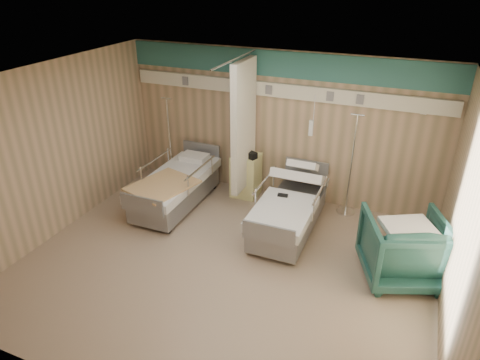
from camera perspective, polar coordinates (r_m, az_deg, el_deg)
name	(u,v)px	position (r m, az deg, el deg)	size (l,w,h in m)	color
ground	(225,265)	(6.65, -1.98, -11.21)	(6.00, 5.00, 0.00)	gray
room_walls	(229,145)	(5.93, -1.51, 4.65)	(6.04, 5.04, 2.82)	tan
bed_right	(289,214)	(7.32, 6.53, -4.53)	(1.00, 2.16, 0.63)	silver
bed_left	(176,190)	(8.10, -8.53, -1.39)	(1.00, 2.16, 0.63)	silver
bedside_cabinet	(246,175)	(8.34, 0.79, 0.64)	(0.50, 0.48, 0.85)	#EBE993
visitor_armchair	(403,248)	(6.56, 20.94, -8.50)	(1.06, 1.09, 1.00)	#1D4841
waffle_blanket	(411,217)	(6.26, 21.89, -4.62)	(0.67, 0.59, 0.08)	white
iv_stand_right	(348,194)	(7.99, 14.15, -1.77)	(0.34, 0.34, 1.89)	silver
iv_stand_left	(172,168)	(8.85, -9.07, 1.58)	(0.33, 0.33, 1.85)	silver
call_remote	(283,195)	(7.18, 5.73, -2.04)	(0.17, 0.08, 0.04)	black
tan_blanket	(162,185)	(7.59, -10.31, -0.70)	(0.87, 1.10, 0.04)	tan
toiletry_bag	(251,155)	(8.01, 1.44, 3.35)	(0.22, 0.14, 0.12)	black
white_cup	(246,150)	(8.23, 0.75, 4.01)	(0.09, 0.09, 0.12)	white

